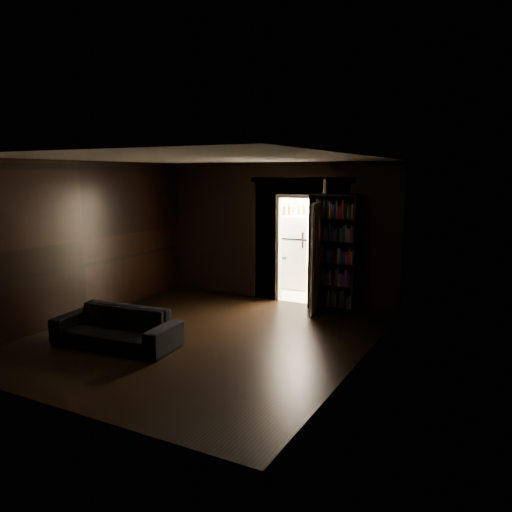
# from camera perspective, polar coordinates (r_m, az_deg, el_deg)

# --- Properties ---
(ground) EXTENTS (5.50, 5.50, 0.00)m
(ground) POSITION_cam_1_polar(r_m,az_deg,el_deg) (8.06, -6.20, -9.27)
(ground) COLOR black
(ground) RESTS_ON ground
(room_walls) EXTENTS (5.02, 5.61, 2.84)m
(room_walls) POSITION_cam_1_polar(r_m,az_deg,el_deg) (8.59, -2.43, 3.45)
(room_walls) COLOR black
(room_walls) RESTS_ON ground
(kitchen_alcove) EXTENTS (2.20, 1.80, 2.60)m
(kitchen_alcove) POSITION_cam_1_polar(r_m,az_deg,el_deg) (10.95, 7.34, 2.16)
(kitchen_alcove) COLOR beige
(kitchen_alcove) RESTS_ON ground
(sofa) EXTENTS (2.00, 1.00, 0.75)m
(sofa) POSITION_cam_1_polar(r_m,az_deg,el_deg) (7.86, -15.75, -7.21)
(sofa) COLOR black
(sofa) RESTS_ON ground
(bookshelf) EXTENTS (0.92, 0.38, 2.20)m
(bookshelf) POSITION_cam_1_polar(r_m,az_deg,el_deg) (9.52, 8.82, 0.38)
(bookshelf) COLOR black
(bookshelf) RESTS_ON ground
(refrigerator) EXTENTS (0.88, 0.83, 1.65)m
(refrigerator) POSITION_cam_1_polar(r_m,az_deg,el_deg) (11.37, 4.76, 0.51)
(refrigerator) COLOR white
(refrigerator) RESTS_ON ground
(door) EXTENTS (0.16, 0.85, 2.05)m
(door) POSITION_cam_1_polar(r_m,az_deg,el_deg) (9.34, 6.96, -0.21)
(door) COLOR silver
(door) RESTS_ON ground
(figurine) EXTENTS (0.09, 0.09, 0.28)m
(figurine) POSITION_cam_1_polar(r_m,az_deg,el_deg) (9.50, 7.89, 7.89)
(figurine) COLOR white
(figurine) RESTS_ON bookshelf
(bottles) EXTENTS (0.69, 0.27, 0.28)m
(bottles) POSITION_cam_1_polar(r_m,az_deg,el_deg) (11.26, 4.35, 5.37)
(bottles) COLOR black
(bottles) RESTS_ON refrigerator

